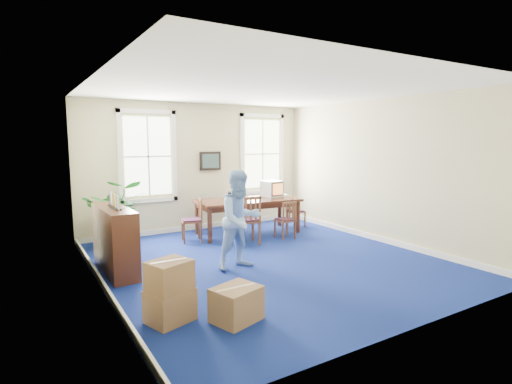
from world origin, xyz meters
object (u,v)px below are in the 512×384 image
credenza (115,239)px  cardboard_boxes (182,284)px  chair_near_left (247,220)px  potted_plant (116,212)px  conference_table (248,216)px  crt_tv (272,189)px  man (241,220)px

credenza → cardboard_boxes: bearing=-82.0°
credenza → cardboard_boxes: 2.25m
chair_near_left → credenza: credenza is taller
potted_plant → cardboard_boxes: bearing=-90.7°
potted_plant → conference_table: bearing=-10.0°
potted_plant → cardboard_boxes: (-0.05, -4.06, -0.31)m
cardboard_boxes → conference_table: bearing=49.3°
crt_tv → chair_near_left: 1.63m
man → potted_plant: (-1.55, 2.76, -0.15)m
chair_near_left → cardboard_boxes: chair_near_left is taller
conference_table → potted_plant: (-3.00, 0.53, 0.30)m
conference_table → potted_plant: size_ratio=1.72×
conference_table → potted_plant: bearing=175.6°
chair_near_left → conference_table: bearing=-110.8°
crt_tv → credenza: size_ratio=0.32×
crt_tv → chair_near_left: bearing=-153.2°
conference_table → man: bearing=-117.4°
crt_tv → credenza: (-4.16, -1.39, -0.46)m
crt_tv → cardboard_boxes: 5.25m
man → cardboard_boxes: 2.11m
crt_tv → chair_near_left: crt_tv is taller
conference_table → cardboard_boxes: 4.66m
chair_near_left → man: bearing=66.1°
conference_table → chair_near_left: 1.00m
potted_plant → cardboard_boxes: 4.07m
credenza → potted_plant: bearing=75.2°
man → credenza: bearing=149.7°
potted_plant → cardboard_boxes: size_ratio=1.00×
conference_table → credenza: size_ratio=1.65×
credenza → man: bearing=-26.4°
man → credenza: size_ratio=1.17×
conference_table → crt_tv: bearing=9.9°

